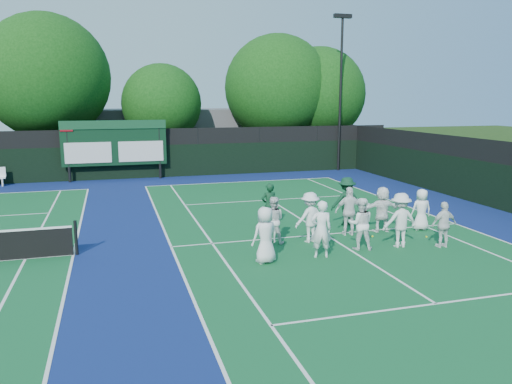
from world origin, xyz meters
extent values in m
plane|color=#1A330D|center=(0.00, 0.00, 0.00)|extent=(120.00, 120.00, 0.00)
cube|color=navy|center=(-6.00, 1.00, 0.00)|extent=(34.00, 32.00, 0.01)
cube|color=#115329|center=(0.00, 1.00, 0.01)|extent=(10.97, 23.77, 0.00)
cube|color=silver|center=(0.00, 12.88, 0.01)|extent=(10.97, 0.08, 0.00)
cube|color=silver|center=(-5.49, 1.00, 0.01)|extent=(0.08, 23.77, 0.00)
cube|color=silver|center=(5.49, 1.00, 0.01)|extent=(0.08, 23.77, 0.00)
cube|color=silver|center=(-4.12, 1.00, 0.01)|extent=(0.08, 23.77, 0.00)
cube|color=silver|center=(4.12, 1.00, 0.01)|extent=(0.08, 23.77, 0.00)
cube|color=silver|center=(0.00, -5.40, 0.01)|extent=(8.23, 0.08, 0.00)
cube|color=silver|center=(0.00, 7.40, 0.01)|extent=(8.23, 0.08, 0.00)
cube|color=silver|center=(0.00, 1.00, 0.01)|extent=(0.08, 12.80, 0.00)
cube|color=silver|center=(-8.52, 1.00, 0.01)|extent=(0.08, 23.77, 0.00)
cube|color=silver|center=(-9.88, 1.00, 0.01)|extent=(0.08, 23.77, 0.00)
cube|color=black|center=(-6.00, 16.00, 1.00)|extent=(34.00, 0.08, 2.00)
cube|color=black|center=(-6.00, 16.00, 2.50)|extent=(34.00, 0.05, 1.00)
cylinder|color=black|center=(-9.60, 15.60, 1.75)|extent=(0.16, 0.16, 3.50)
cylinder|color=black|center=(-4.40, 15.60, 1.75)|extent=(0.16, 0.16, 3.50)
cube|color=black|center=(-7.00, 15.60, 2.20)|extent=(6.00, 0.15, 2.60)
cube|color=#124023|center=(-7.00, 15.50, 3.30)|extent=(6.00, 0.05, 0.50)
cube|color=silver|center=(-8.50, 15.50, 1.70)|extent=(2.60, 0.04, 1.20)
cube|color=silver|center=(-5.50, 15.50, 1.70)|extent=(2.60, 0.04, 1.20)
cube|color=maroon|center=(-9.60, 15.50, 3.20)|extent=(0.70, 0.04, 0.50)
cube|color=#5D5D63|center=(-2.00, 24.00, 2.00)|extent=(18.00, 6.00, 4.00)
cylinder|color=black|center=(7.50, 15.70, 5.00)|extent=(0.16, 0.16, 10.00)
cube|color=black|center=(7.50, 15.70, 10.00)|extent=(1.20, 0.30, 0.25)
cylinder|color=black|center=(-8.40, 1.00, 0.55)|extent=(0.10, 0.10, 1.10)
cube|color=white|center=(-13.10, 15.30, 0.22)|extent=(0.10, 0.39, 0.44)
cylinder|color=black|center=(-10.87, 19.50, 1.60)|extent=(0.44, 0.44, 3.21)
sphere|color=#0D3B0E|center=(-10.87, 19.50, 6.14)|extent=(7.81, 7.81, 7.81)
sphere|color=#0D3B0E|center=(-10.27, 19.80, 5.36)|extent=(5.47, 5.47, 5.47)
cylinder|color=black|center=(-3.79, 19.50, 1.23)|extent=(0.44, 0.44, 2.47)
sphere|color=#0D3B0E|center=(-3.79, 19.50, 4.46)|extent=(5.30, 5.30, 5.30)
sphere|color=#0D3B0E|center=(-3.19, 19.80, 3.93)|extent=(3.71, 3.71, 3.71)
cylinder|color=black|center=(4.39, 19.50, 1.38)|extent=(0.44, 0.44, 2.75)
sphere|color=#0D3B0E|center=(4.39, 19.50, 5.56)|extent=(7.47, 7.47, 7.47)
sphere|color=#0D3B0E|center=(4.99, 19.80, 4.81)|extent=(5.23, 5.23, 5.23)
cylinder|color=black|center=(7.58, 19.50, 1.29)|extent=(0.44, 0.44, 2.57)
sphere|color=#0D3B0E|center=(7.58, 19.50, 5.12)|extent=(6.78, 6.78, 6.78)
sphere|color=#0D3B0E|center=(8.18, 19.80, 4.44)|extent=(4.75, 4.75, 4.75)
sphere|color=yellow|center=(-2.43, 0.72, 0.03)|extent=(0.07, 0.07, 0.07)
sphere|color=yellow|center=(1.72, 2.06, 0.03)|extent=(0.07, 0.07, 0.07)
sphere|color=yellow|center=(1.45, 0.21, 0.03)|extent=(0.07, 0.07, 0.07)
sphere|color=yellow|center=(3.24, -0.37, 0.03)|extent=(0.07, 0.07, 0.07)
imported|color=white|center=(-2.99, -1.35, 0.85)|extent=(0.94, 0.73, 1.70)
imported|color=white|center=(-1.21, -1.36, 0.89)|extent=(0.73, 0.55, 1.78)
imported|color=white|center=(0.35, -0.92, 0.85)|extent=(0.99, 0.87, 1.69)
imported|color=silver|center=(1.72, -1.06, 0.90)|extent=(1.20, 0.74, 1.80)
imported|color=white|center=(3.06, -1.50, 0.76)|extent=(0.90, 0.38, 1.52)
imported|color=silver|center=(-2.14, 0.49, 0.80)|extent=(0.95, 0.85, 1.60)
imported|color=white|center=(-0.90, 0.30, 0.86)|extent=(1.23, 0.89, 1.72)
imported|color=white|center=(0.78, 0.71, 0.87)|extent=(1.09, 0.64, 1.75)
imported|color=white|center=(2.13, 0.81, 0.84)|extent=(1.60, 0.68, 1.68)
imported|color=white|center=(3.65, 0.62, 0.77)|extent=(0.81, 0.59, 1.54)
imported|color=#0E341D|center=(-1.63, 2.52, 0.85)|extent=(0.63, 0.43, 1.70)
imported|color=#0E351F|center=(1.34, 2.07, 0.93)|extent=(1.25, 0.77, 1.86)
camera|label=1|loc=(-7.21, -14.88, 4.81)|focal=35.00mm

